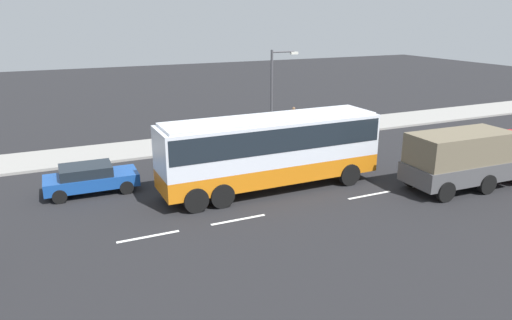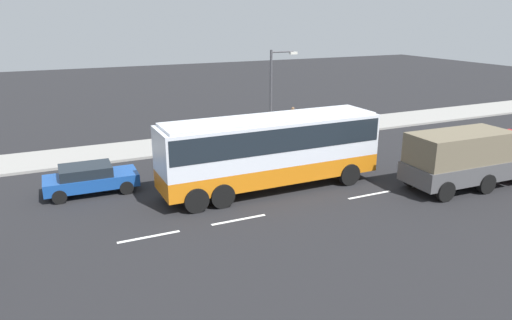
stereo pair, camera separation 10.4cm
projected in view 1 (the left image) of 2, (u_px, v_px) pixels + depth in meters
The scene contains 8 objects.
ground_plane at pixel (290, 184), 23.58m from camera, with size 120.00×120.00×0.00m, color black.
sidewalk_curb at pixel (223, 140), 31.67m from camera, with size 80.00×4.00×0.15m, color gray.
lane_centreline at pixel (366, 196), 22.12m from camera, with size 35.78×0.16×0.01m.
coach_bus at pixel (271, 145), 22.35m from camera, with size 10.78×2.74×3.55m.
cargo_truck at pixel (472, 157), 22.90m from camera, with size 7.35×2.68×2.81m.
car_blue_saloon at pixel (90, 178), 22.31m from camera, with size 4.28×2.00×1.37m.
pedestrian_near_curb at pixel (294, 117), 33.95m from camera, with size 0.32×0.32×1.64m.
street_lamp at pixel (275, 88), 30.44m from camera, with size 1.91×0.24×5.85m.
Camera 1 is at (-10.77, -19.45, 8.15)m, focal length 33.11 mm.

